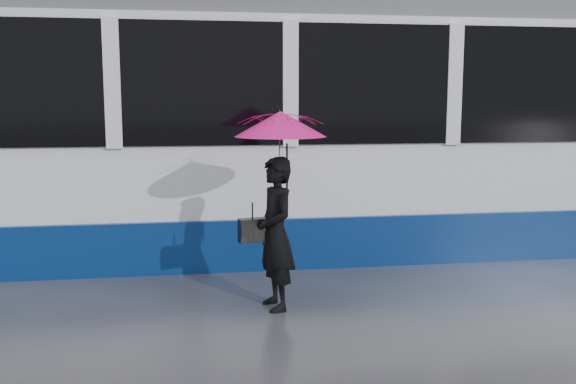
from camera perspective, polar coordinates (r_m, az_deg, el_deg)
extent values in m
plane|color=#2D2C32|center=(6.46, -8.12, -10.12)|extent=(90.00, 90.00, 0.00)
cube|color=#3F3D38|center=(8.17, -8.33, -6.14)|extent=(34.00, 0.07, 0.02)
cube|color=#3F3D38|center=(9.57, -8.44, -4.01)|extent=(34.00, 0.07, 0.02)
cube|color=white|center=(8.66, -10.99, 4.77)|extent=(24.00, 2.40, 2.95)
cube|color=navy|center=(8.81, -10.78, -3.14)|extent=(24.00, 2.56, 0.62)
cube|color=black|center=(8.64, -11.12, 9.24)|extent=(23.00, 2.48, 1.40)
cube|color=#515358|center=(8.72, -11.30, 15.66)|extent=(23.60, 2.20, 0.35)
imported|color=black|center=(6.20, -1.12, -3.72)|extent=(0.47, 0.61, 1.49)
imported|color=#FB159C|center=(6.09, -0.67, 3.89)|extent=(0.97, 0.98, 0.74)
cone|color=#FB159C|center=(6.07, -0.68, 6.08)|extent=(1.04, 1.04, 0.24)
cylinder|color=black|center=(6.07, -0.68, 7.39)|extent=(0.01, 0.01, 0.06)
cylinder|color=black|center=(6.14, -0.09, 1.32)|extent=(0.02, 0.02, 0.65)
cube|color=black|center=(6.18, -3.17, -3.42)|extent=(0.28, 0.17, 0.23)
cylinder|color=black|center=(6.14, -3.18, -1.55)|extent=(0.01, 0.01, 0.18)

